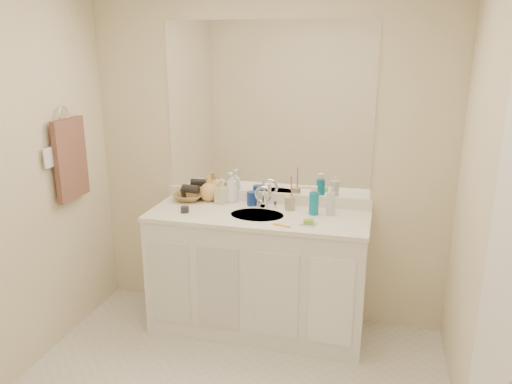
{
  "coord_description": "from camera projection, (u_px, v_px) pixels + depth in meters",
  "views": [
    {
      "loc": [
        0.79,
        -2.12,
        1.99
      ],
      "look_at": [
        0.0,
        0.97,
        1.05
      ],
      "focal_mm": 35.0,
      "sensor_mm": 36.0,
      "label": 1
    }
  ],
  "objects": [
    {
      "name": "soap_bottle_white",
      "position": [
        232.0,
        187.0,
        3.66
      ],
      "size": [
        0.1,
        0.1,
        0.22
      ],
      "primitive_type": "imported",
      "rotation": [
        0.0,
        0.0,
        0.19
      ],
      "color": "white",
      "rests_on": "countertop"
    },
    {
      "name": "mouthwash_bottle",
      "position": [
        314.0,
        203.0,
        3.4
      ],
      "size": [
        0.08,
        0.08,
        0.16
      ],
      "primitive_type": "cylinder",
      "rotation": [
        0.0,
        0.0,
        0.34
      ],
      "color": "#0D7DA3",
      "rests_on": "countertop"
    },
    {
      "name": "soap_dish",
      "position": [
        308.0,
        224.0,
        3.21
      ],
      "size": [
        0.1,
        0.09,
        0.01
      ],
      "primitive_type": "cube",
      "rotation": [
        0.0,
        0.0,
        -0.26
      ],
      "color": "silver",
      "rests_on": "countertop"
    },
    {
      "name": "backsplash",
      "position": [
        266.0,
        197.0,
        3.66
      ],
      "size": [
        1.52,
        0.03,
        0.08
      ],
      "primitive_type": "cube",
      "color": "white",
      "rests_on": "countertop"
    },
    {
      "name": "door",
      "position": [
        506.0,
        322.0,
        1.85
      ],
      "size": [
        0.02,
        0.82,
        2.0
      ],
      "primitive_type": "cube",
      "color": "white",
      "rests_on": "floor"
    },
    {
      "name": "vanity_cabinet",
      "position": [
        258.0,
        274.0,
        3.55
      ],
      "size": [
        1.5,
        0.55,
        0.85
      ],
      "primitive_type": "cube",
      "color": "white",
      "rests_on": "floor"
    },
    {
      "name": "hand_towel",
      "position": [
        71.0,
        159.0,
        3.39
      ],
      "size": [
        0.04,
        0.32,
        0.55
      ],
      "primitive_type": "cube",
      "color": "#4E322A",
      "rests_on": "towel_ring"
    },
    {
      "name": "dark_jar",
      "position": [
        185.0,
        209.0,
        3.45
      ],
      "size": [
        0.07,
        0.07,
        0.04
      ],
      "primitive_type": "cylinder",
      "rotation": [
        0.0,
        0.0,
        -0.26
      ],
      "color": "#232227",
      "rests_on": "countertop"
    },
    {
      "name": "towel_ring",
      "position": [
        63.0,
        115.0,
        3.31
      ],
      "size": [
        0.01,
        0.11,
        0.11
      ],
      "primitive_type": "torus",
      "rotation": [
        0.0,
        1.57,
        0.0
      ],
      "color": "silver",
      "rests_on": "wall_left"
    },
    {
      "name": "tan_cup",
      "position": [
        290.0,
        203.0,
        3.5
      ],
      "size": [
        0.09,
        0.09,
        0.1
      ],
      "primitive_type": "cylinder",
      "rotation": [
        0.0,
        0.0,
        -0.35
      ],
      "color": "tan",
      "rests_on": "countertop"
    },
    {
      "name": "toothbrush",
      "position": [
        292.0,
        189.0,
        3.47
      ],
      "size": [
        0.02,
        0.04,
        0.2
      ],
      "primitive_type": "cylinder",
      "rotation": [
        0.14,
        0.0,
        -0.18
      ],
      "color": "#E13B6C",
      "rests_on": "tan_cup"
    },
    {
      "name": "mirror",
      "position": [
        267.0,
        110.0,
        3.48
      ],
      "size": [
        1.48,
        0.01,
        1.2
      ],
      "primitive_type": "cube",
      "color": "white",
      "rests_on": "wall_back"
    },
    {
      "name": "soap_bottle_yellow",
      "position": [
        209.0,
        188.0,
        3.7
      ],
      "size": [
        0.15,
        0.15,
        0.19
      ],
      "primitive_type": "imported",
      "rotation": [
        0.0,
        0.0,
        -0.04
      ],
      "color": "#E6AB59",
      "rests_on": "countertop"
    },
    {
      "name": "wall_right",
      "position": [
        500.0,
        243.0,
        2.07
      ],
      "size": [
        0.02,
        2.6,
        2.4
      ],
      "primitive_type": "cube",
      "color": "beige",
      "rests_on": "floor"
    },
    {
      "name": "clear_pump_bottle",
      "position": [
        331.0,
        204.0,
        3.39
      ],
      "size": [
        0.07,
        0.07,
        0.16
      ],
      "primitive_type": "cylinder",
      "rotation": [
        0.0,
        0.0,
        -0.26
      ],
      "color": "silver",
      "rests_on": "countertop"
    },
    {
      "name": "soap_bottle_cream",
      "position": [
        222.0,
        191.0,
        3.64
      ],
      "size": [
        0.1,
        0.1,
        0.18
      ],
      "primitive_type": "imported",
      "rotation": [
        0.0,
        0.0,
        -0.32
      ],
      "color": "beige",
      "rests_on": "countertop"
    },
    {
      "name": "sink_basin",
      "position": [
        257.0,
        216.0,
        3.41
      ],
      "size": [
        0.37,
        0.37,
        0.02
      ],
      "primitive_type": "cylinder",
      "color": "beige",
      "rests_on": "countertop"
    },
    {
      "name": "wicker_basket",
      "position": [
        188.0,
        197.0,
        3.72
      ],
      "size": [
        0.25,
        0.25,
        0.05
      ],
      "primitive_type": "imported",
      "rotation": [
        0.0,
        0.0,
        0.18
      ],
      "color": "olive",
      "rests_on": "countertop"
    },
    {
      "name": "hair_dryer",
      "position": [
        191.0,
        189.0,
        3.69
      ],
      "size": [
        0.13,
        0.08,
        0.06
      ],
      "primitive_type": "cylinder",
      "rotation": [
        0.0,
        1.57,
        -0.12
      ],
      "color": "black",
      "rests_on": "wicker_basket"
    },
    {
      "name": "switch_plate",
      "position": [
        48.0,
        158.0,
        3.19
      ],
      "size": [
        0.01,
        0.08,
        0.13
      ],
      "primitive_type": "cube",
      "color": "white",
      "rests_on": "wall_left"
    },
    {
      "name": "green_soap",
      "position": [
        308.0,
        221.0,
        3.2
      ],
      "size": [
        0.07,
        0.06,
        0.02
      ],
      "primitive_type": "cube",
      "rotation": [
        0.0,
        0.0,
        0.17
      ],
      "color": "#7ABC2E",
      "rests_on": "soap_dish"
    },
    {
      "name": "wall_back",
      "position": [
        267.0,
        160.0,
        3.59
      ],
      "size": [
        2.6,
        0.02,
        2.4
      ],
      "primitive_type": "cube",
      "color": "beige",
      "rests_on": "floor"
    },
    {
      "name": "orange_comb",
      "position": [
        282.0,
        226.0,
        3.19
      ],
      "size": [
        0.12,
        0.06,
        0.0
      ],
      "primitive_type": "cube",
      "rotation": [
        0.0,
        0.0,
        -0.3
      ],
      "color": "orange",
      "rests_on": "countertop"
    },
    {
      "name": "faucet",
      "position": [
        263.0,
        199.0,
        3.56
      ],
      "size": [
        0.02,
        0.02,
        0.11
      ],
      "primitive_type": "cylinder",
      "color": "silver",
      "rests_on": "countertop"
    },
    {
      "name": "countertop",
      "position": [
        258.0,
        216.0,
        3.43
      ],
      "size": [
        1.52,
        0.57,
        0.03
      ],
      "primitive_type": "cube",
      "color": "white",
      "rests_on": "vanity_cabinet"
    },
    {
      "name": "blue_mug",
      "position": [
        252.0,
        198.0,
        3.6
      ],
      "size": [
        0.08,
        0.08,
        0.1
      ],
      "primitive_type": "cylinder",
      "rotation": [
        0.0,
        0.0,
        0.02
      ],
      "color": "navy",
      "rests_on": "countertop"
    }
  ]
}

